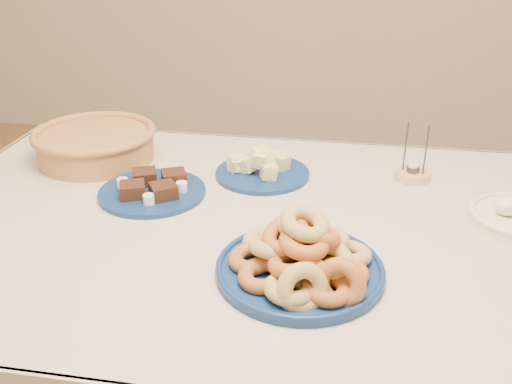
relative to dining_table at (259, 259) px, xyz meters
The scene contains 6 objects.
dining_table is the anchor object (origin of this frame).
donut_platter 0.28m from the dining_table, 60.52° to the right, with size 0.42×0.42×0.15m.
melon_plate 0.29m from the dining_table, 98.30° to the left, with size 0.33×0.33×0.09m.
brownie_plate 0.33m from the dining_table, 162.76° to the left, with size 0.33×0.33×0.05m.
wicker_basket 0.63m from the dining_table, 151.50° to the left, with size 0.44×0.44×0.09m.
candle_holder 0.49m from the dining_table, 39.27° to the left, with size 0.12×0.12×0.16m.
Camera 1 is at (0.19, -1.16, 1.40)m, focal length 40.00 mm.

